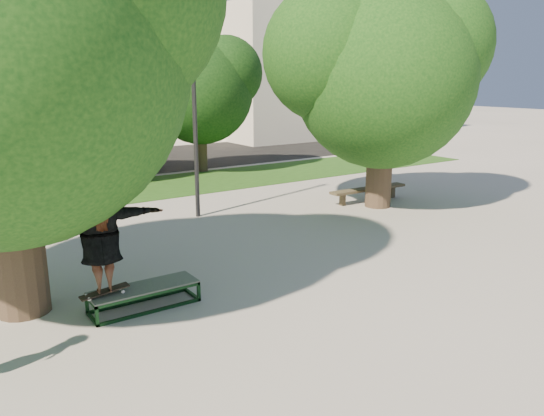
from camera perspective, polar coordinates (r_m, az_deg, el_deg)
ground at (r=10.37m, az=-0.36°, el=-7.47°), size 120.00×120.00×0.00m
grass_strip at (r=19.02m, az=-14.06°, el=2.00°), size 30.00×4.00×0.02m
asphalt_strip at (r=24.89m, az=-21.56°, el=4.15°), size 40.00×8.00×0.01m
tree_right at (r=15.86m, az=11.53°, el=14.73°), size 6.24×5.33×6.51m
bg_tree_mid at (r=20.55m, az=-22.94°, el=13.46°), size 5.76×4.92×6.24m
bg_tree_right at (r=21.91m, az=-7.97°, el=12.96°), size 5.04×4.31×5.43m
lamppost at (r=14.51m, az=-8.37°, el=11.24°), size 0.25×0.15×6.11m
side_building at (r=38.06m, az=3.60°, el=14.13°), size 15.00×10.00×8.00m
grind_box at (r=9.27m, az=-13.57°, el=-9.28°), size 1.80×0.60×0.38m
skater_rig at (r=8.72m, az=-17.95°, el=-3.60°), size 2.04×0.86×1.69m
bench at (r=16.84m, az=10.33°, el=1.93°), size 2.85×0.47×0.43m
car_grey at (r=23.72m, az=-17.55°, el=5.94°), size 3.00×5.80×1.56m
car_silver_b at (r=25.38m, az=-20.88°, el=6.22°), size 2.85×5.78×1.61m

